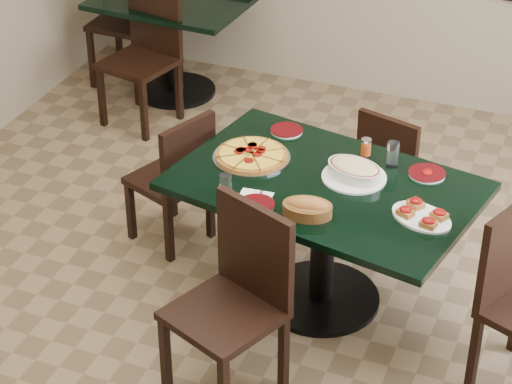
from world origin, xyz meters
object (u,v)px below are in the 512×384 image
at_px(chair_near, 238,292).
at_px(back_chair_left, 137,14).
at_px(chair_left, 177,175).
at_px(back_table, 173,27).
at_px(bread_basket, 307,208).
at_px(chair_far, 394,168).
at_px(lasagna_casserole, 354,170).
at_px(main_table, 324,213).
at_px(bruschetta_platter, 422,215).
at_px(pepperoni_pizza, 252,155).
at_px(back_chair_near, 146,48).

height_order(chair_near, back_chair_left, back_chair_left).
xyz_separation_m(chair_left, back_chair_left, (-1.19, 1.80, 0.10)).
distance_m(chair_near, chair_left, 1.24).
distance_m(back_table, bread_basket, 2.93).
xyz_separation_m(chair_far, lasagna_casserole, (-0.05, -0.67, 0.35)).
xyz_separation_m(main_table, bruschetta_platter, (0.53, -0.14, 0.21)).
height_order(back_chair_left, pepperoni_pizza, back_chair_left).
distance_m(chair_far, back_chair_near, 2.14).
bearing_deg(back_chair_left, bruschetta_platter, 52.11).
bearing_deg(back_table, chair_far, -28.15).
xyz_separation_m(back_chair_near, bread_basket, (1.82, -1.86, 0.25)).
relative_size(back_chair_left, lasagna_casserole, 2.93).
bearing_deg(lasagna_casserole, bruschetta_platter, -13.05).
xyz_separation_m(chair_left, lasagna_casserole, (1.06, -0.12, 0.33)).
bearing_deg(bruschetta_platter, chair_far, 137.08).
height_order(chair_left, bread_basket, bread_basket).
distance_m(chair_left, pepperoni_pizza, 0.60).
bearing_deg(bread_basket, bruschetta_platter, 9.20).
relative_size(chair_near, back_chair_near, 1.02).
bearing_deg(pepperoni_pizza, back_chair_left, 131.21).
bearing_deg(back_table, main_table, -44.20).
bearing_deg(back_table, chair_near, -55.67).
distance_m(chair_left, lasagna_casserole, 1.12).
distance_m(chair_near, back_chair_left, 3.39).
relative_size(main_table, bruschetta_platter, 4.34).
bearing_deg(main_table, bread_basket, -77.03).
height_order(back_chair_left, lasagna_casserole, back_chair_left).
bearing_deg(main_table, back_chair_near, 150.49).
xyz_separation_m(chair_left, bread_basket, (0.95, -0.53, 0.33)).
height_order(chair_far, bread_basket, bread_basket).
height_order(main_table, back_chair_near, back_chair_near).
xyz_separation_m(chair_far, pepperoni_pizza, (-0.61, -0.67, 0.32)).
xyz_separation_m(back_table, chair_left, (0.87, -1.76, -0.06)).
bearing_deg(back_chair_left, chair_left, 34.58).
bearing_deg(main_table, chair_left, 178.09).
height_order(main_table, bruschetta_platter, bruschetta_platter).
xyz_separation_m(chair_left, bruschetta_platter, (1.47, -0.35, 0.31)).
relative_size(main_table, chair_far, 2.03).
height_order(back_chair_near, bruschetta_platter, back_chair_near).
bearing_deg(back_chair_near, bruschetta_platter, -22.84).
bearing_deg(main_table, bruschetta_platter, -3.82).
height_order(back_table, chair_far, chair_far).
bearing_deg(chair_near, pepperoni_pizza, 130.07).
xyz_separation_m(chair_far, bread_basket, (-0.16, -1.07, 0.34)).
height_order(back_table, back_chair_left, back_chair_left).
bearing_deg(chair_far, back_chair_left, -12.49).
bearing_deg(chair_far, chair_near, 93.43).
bearing_deg(chair_left, back_table, -132.31).
distance_m(lasagna_casserole, bread_basket, 0.42).
relative_size(pepperoni_pizza, bread_basket, 1.54).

